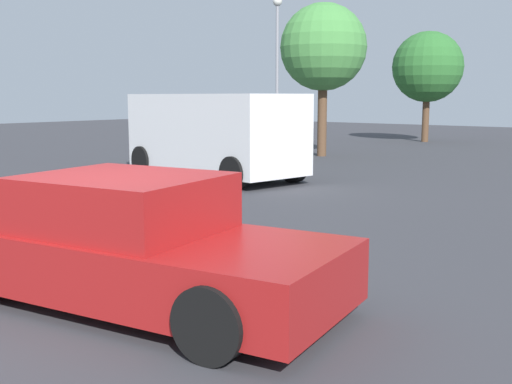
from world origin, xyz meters
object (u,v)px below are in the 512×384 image
(dog, at_px, (166,215))
(sedan_foreground, at_px, (130,245))
(light_post_near, at_px, (277,44))
(van_white, at_px, (214,133))

(dog, bearing_deg, sedan_foreground, -146.71)
(dog, xyz_separation_m, light_post_near, (-11.36, 18.24, 4.27))
(dog, bearing_deg, light_post_near, 24.85)
(van_white, bearing_deg, sedan_foreground, 136.82)
(dog, distance_m, van_white, 6.58)
(van_white, height_order, light_post_near, light_post_near)
(dog, height_order, van_white, van_white)
(sedan_foreground, height_order, van_white, van_white)
(sedan_foreground, xyz_separation_m, van_white, (-5.90, 7.77, 0.56))
(light_post_near, bearing_deg, van_white, -59.69)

